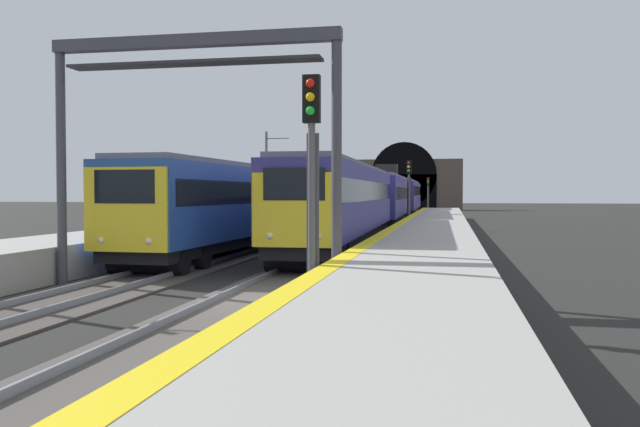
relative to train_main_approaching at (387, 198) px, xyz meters
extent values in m
plane|color=black|center=(-36.41, 0.00, -2.31)|extent=(320.00, 320.00, 0.00)
cube|color=#9E9B93|center=(-36.41, -3.95, -1.76)|extent=(112.00, 3.78, 1.10)
cube|color=yellow|center=(-36.41, -2.31, -1.21)|extent=(112.00, 0.50, 0.01)
cube|color=#4C4742|center=(-36.41, 0.00, -2.28)|extent=(160.00, 2.64, 0.06)
cube|color=gray|center=(-36.41, 0.72, -2.18)|extent=(160.00, 0.07, 0.15)
cube|color=gray|center=(-36.41, -0.72, -2.18)|extent=(160.00, 0.07, 0.15)
cube|color=#423D38|center=(-36.41, 4.51, -2.28)|extent=(160.00, 3.19, 0.06)
cube|color=gray|center=(-36.41, 5.23, -2.18)|extent=(160.00, 0.07, 0.15)
cube|color=gray|center=(-36.41, 3.80, -2.18)|extent=(160.00, 0.07, 0.15)
cube|color=navy|center=(-21.58, 0.00, 0.10)|extent=(20.92, 3.09, 2.81)
cube|color=black|center=(-21.58, 0.00, 0.47)|extent=(20.08, 3.10, 0.84)
cube|color=slate|center=(-21.58, 0.00, 1.60)|extent=(20.28, 2.66, 0.20)
cube|color=black|center=(-21.58, 0.00, -1.50)|extent=(20.49, 2.74, 0.53)
cylinder|color=black|center=(-30.52, -0.12, -1.83)|extent=(0.99, 2.59, 0.96)
cylinder|color=black|center=(-28.72, -0.10, -1.83)|extent=(0.99, 2.59, 0.96)
cylinder|color=black|center=(-14.43, 0.10, -1.83)|extent=(0.99, 2.59, 0.96)
cylinder|color=black|center=(-12.63, 0.12, -1.83)|extent=(0.99, 2.59, 0.96)
cube|color=yellow|center=(-32.06, -0.15, -0.14)|extent=(0.16, 2.69, 2.33)
cube|color=black|center=(-32.11, -0.15, 0.66)|extent=(0.07, 1.96, 1.01)
sphere|color=#F2EACC|center=(-32.10, -0.92, -0.95)|extent=(0.20, 0.20, 0.20)
sphere|color=#F2EACC|center=(-32.13, 0.62, -0.95)|extent=(0.20, 0.20, 0.20)
cube|color=navy|center=(-0.16, 0.00, 0.10)|extent=(20.92, 3.09, 2.81)
cube|color=black|center=(-0.16, 0.00, 0.35)|extent=(20.08, 3.10, 0.84)
cube|color=slate|center=(-0.16, 0.00, 1.60)|extent=(20.28, 2.66, 0.20)
cube|color=black|center=(-0.16, 0.00, -1.50)|extent=(20.49, 2.74, 0.53)
cylinder|color=black|center=(-9.18, -0.12, -1.83)|extent=(0.99, 2.59, 0.96)
cylinder|color=black|center=(-7.38, -0.10, -1.83)|extent=(0.99, 2.59, 0.96)
cylinder|color=black|center=(7.05, 0.10, -1.83)|extent=(0.99, 2.59, 0.96)
cylinder|color=black|center=(8.85, 0.13, -1.83)|extent=(0.99, 2.59, 0.96)
cube|color=navy|center=(21.25, 0.00, 0.10)|extent=(20.92, 3.09, 2.81)
cube|color=black|center=(21.25, 0.00, 0.59)|extent=(20.08, 3.10, 0.97)
cube|color=slate|center=(21.25, 0.00, 1.60)|extent=(20.28, 2.66, 0.20)
cube|color=black|center=(21.25, 0.00, -1.50)|extent=(20.49, 2.74, 0.53)
cylinder|color=black|center=(12.22, -0.13, -1.83)|extent=(0.99, 2.59, 0.96)
cylinder|color=black|center=(14.02, -0.10, -1.83)|extent=(0.99, 2.59, 0.96)
cylinder|color=black|center=(28.48, 0.10, -1.83)|extent=(0.99, 2.59, 0.96)
cylinder|color=black|center=(30.28, 0.13, -1.83)|extent=(0.99, 2.59, 0.96)
cube|color=black|center=(-0.16, 0.00, 2.15)|extent=(1.32, 1.70, 0.90)
cube|color=#264C99|center=(-23.12, 4.51, 0.01)|extent=(20.59, 3.46, 2.85)
cube|color=black|center=(-23.12, 4.51, 0.40)|extent=(19.77, 3.46, 0.87)
cube|color=slate|center=(-23.12, 4.51, 1.54)|extent=(19.96, 3.01, 0.20)
cube|color=black|center=(-23.12, 4.51, -1.58)|extent=(20.17, 3.10, 0.48)
cylinder|color=black|center=(-31.98, 4.77, -1.89)|extent=(0.93, 2.67, 0.85)
cylinder|color=black|center=(-30.18, 4.72, -1.89)|extent=(0.93, 2.67, 0.85)
cylinder|color=black|center=(-16.07, 4.31, -1.89)|extent=(0.93, 2.67, 0.85)
cylinder|color=black|center=(-14.27, 4.26, -1.89)|extent=(0.93, 2.67, 0.85)
cube|color=yellow|center=(-33.42, 4.81, -0.11)|extent=(0.20, 2.76, 2.59)
cube|color=black|center=(-33.47, 4.81, 0.58)|extent=(0.10, 2.01, 1.02)
sphere|color=#F2EACC|center=(-33.50, 4.02, -1.06)|extent=(0.20, 0.20, 0.20)
sphere|color=#F2EACC|center=(-33.45, 5.60, -1.06)|extent=(0.20, 0.20, 0.20)
cube|color=#264C99|center=(-2.13, 4.51, 0.01)|extent=(20.59, 3.46, 2.85)
cube|color=black|center=(-2.13, 4.51, 0.29)|extent=(19.77, 3.46, 0.97)
cube|color=slate|center=(-2.13, 4.51, 1.54)|extent=(19.96, 3.01, 0.20)
cube|color=black|center=(-2.13, 4.51, -1.58)|extent=(20.17, 3.10, 0.48)
cylinder|color=black|center=(-11.30, 4.78, -1.89)|extent=(0.93, 2.67, 0.85)
cylinder|color=black|center=(-9.50, 4.72, -1.89)|extent=(0.93, 2.67, 0.85)
cylinder|color=black|center=(5.24, 4.30, -1.89)|extent=(0.93, 2.67, 0.85)
cylinder|color=black|center=(7.03, 4.25, -1.89)|extent=(0.93, 2.67, 0.85)
cube|color=black|center=(-2.13, 4.51, 2.09)|extent=(1.35, 1.76, 0.90)
cylinder|color=#4C4C54|center=(-37.72, -1.88, -0.19)|extent=(0.16, 0.16, 4.24)
cube|color=black|center=(-37.72, -1.88, 2.46)|extent=(0.20, 0.38, 1.05)
cube|color=#4C4C54|center=(-37.58, -1.88, -0.19)|extent=(0.04, 0.28, 3.82)
sphere|color=red|center=(-37.85, -1.88, 2.78)|extent=(0.20, 0.20, 0.20)
sphere|color=yellow|center=(-37.85, -1.88, 2.48)|extent=(0.20, 0.20, 0.20)
sphere|color=green|center=(-37.85, -1.88, 2.18)|extent=(0.20, 0.20, 0.20)
cylinder|color=#4C4C54|center=(-2.46, -1.88, -0.27)|extent=(0.16, 0.16, 4.08)
cube|color=black|center=(-2.46, -1.88, 2.29)|extent=(0.20, 0.38, 1.05)
cube|color=#4C4C54|center=(-2.32, -1.88, -0.27)|extent=(0.04, 0.28, 3.67)
sphere|color=red|center=(-2.59, -1.88, 2.61)|extent=(0.20, 0.20, 0.20)
sphere|color=yellow|center=(-2.59, -1.88, 2.31)|extent=(0.20, 0.20, 0.20)
sphere|color=green|center=(-2.59, -1.88, 2.01)|extent=(0.20, 0.20, 0.20)
cylinder|color=#38383D|center=(42.09, -1.88, -0.40)|extent=(0.16, 0.16, 3.82)
cube|color=black|center=(42.09, -1.88, 2.04)|extent=(0.20, 0.38, 1.05)
cube|color=#38383D|center=(42.23, -1.88, -0.40)|extent=(0.04, 0.28, 3.44)
sphere|color=red|center=(41.96, -1.88, 2.36)|extent=(0.20, 0.20, 0.20)
sphere|color=yellow|center=(41.96, -1.88, 2.06)|extent=(0.20, 0.20, 0.20)
sphere|color=green|center=(41.96, -1.88, 1.76)|extent=(0.20, 0.20, 0.20)
cylinder|color=#3F3F47|center=(-34.32, 6.38, 1.09)|extent=(0.28, 0.28, 6.80)
cylinder|color=#3F3F47|center=(-34.32, -1.86, 1.09)|extent=(0.28, 0.28, 6.80)
cube|color=#3F3F47|center=(-34.32, 2.26, 4.67)|extent=(0.36, 8.52, 0.35)
cube|color=#2D2D33|center=(-34.32, 2.26, 4.04)|extent=(0.70, 7.41, 0.08)
cube|color=#51473D|center=(54.21, 2.26, 1.69)|extent=(2.35, 18.20, 8.00)
cube|color=black|center=(52.99, 2.26, 0.49)|extent=(0.12, 10.19, 5.60)
cylinder|color=black|center=(52.99, 2.26, 3.28)|extent=(0.12, 10.19, 10.19)
cylinder|color=#595B60|center=(3.48, 10.76, 1.68)|extent=(0.22, 0.22, 7.99)
cylinder|color=#595B60|center=(3.48, 9.75, 5.08)|extent=(0.08, 2.02, 0.08)
camera|label=1|loc=(-52.03, -4.88, 0.40)|focal=37.21mm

